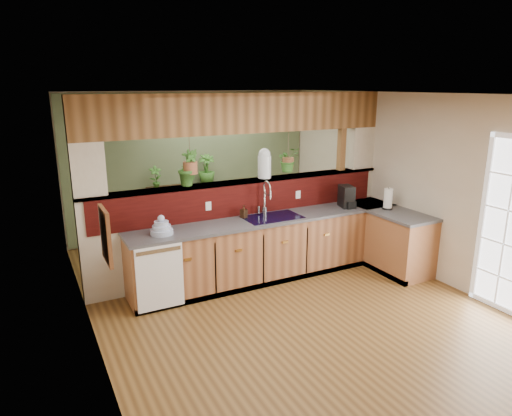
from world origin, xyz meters
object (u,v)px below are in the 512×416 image
shelving_console (186,211)px  faucet (266,197)px  coffee_maker (347,197)px  soap_dispenser (244,212)px  paper_towel (388,199)px  glass_jar (264,163)px  dish_stack (162,228)px

shelving_console → faucet: bearing=-59.9°
coffee_maker → shelving_console: size_ratio=0.24×
soap_dispenser → paper_towel: size_ratio=0.54×
paper_towel → glass_jar: (-1.68, 0.79, 0.56)m
faucet → paper_towel: 1.87m
dish_stack → coffee_maker: coffee_maker is taller
paper_towel → faucet: bearing=162.4°
dish_stack → paper_towel: (3.35, -0.39, 0.07)m
dish_stack → shelving_console: bearing=64.6°
faucet → coffee_maker: size_ratio=1.52×
coffee_maker → glass_jar: bearing=176.8°
paper_towel → dish_stack: bearing=173.4°
dish_stack → soap_dispenser: 1.24m
coffee_maker → shelving_console: 2.97m
faucet → soap_dispenser: bearing=178.8°
paper_towel → glass_jar: glass_jar is taller
paper_towel → shelving_console: 3.55m
faucet → glass_jar: size_ratio=1.16×
faucet → coffee_maker: (1.30, -0.19, -0.12)m
glass_jar → paper_towel: bearing=-25.1°
dish_stack → paper_towel: bearing=-6.6°
faucet → glass_jar: 0.50m
soap_dispenser → dish_stack: bearing=-171.4°
soap_dispenser → shelving_console: soap_dispenser is taller
coffee_maker → glass_jar: (-1.20, 0.42, 0.56)m
coffee_maker → shelving_console: (-1.78, 2.32, -0.55)m
soap_dispenser → paper_towel: bearing=-15.0°
faucet → paper_towel: (1.78, -0.56, -0.12)m
soap_dispenser → faucet: bearing=-1.2°
faucet → shelving_console: 2.28m
paper_towel → soap_dispenser: bearing=165.0°
dish_stack → glass_jar: size_ratio=0.66×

